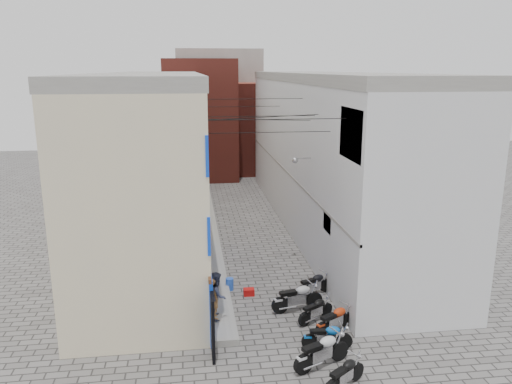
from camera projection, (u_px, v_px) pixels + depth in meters
name	position (u px, v px, depth m)	size (l,w,h in m)	color
ground	(285.00, 343.00, 17.25)	(90.00, 90.00, 0.00)	#5E5B58
plinth	(209.00, 227.00, 29.45)	(0.90, 26.00, 0.25)	gray
building_left	(155.00, 155.00, 27.96)	(5.10, 27.00, 9.00)	beige
building_right	(327.00, 151.00, 29.32)	(5.94, 26.00, 9.00)	silver
building_far_brick_left	(200.00, 119.00, 42.70)	(6.00, 6.00, 10.00)	maroon
building_far_brick_right	(255.00, 127.00, 45.53)	(5.00, 6.00, 8.00)	maroon
building_far_concrete	(219.00, 108.00, 48.62)	(8.00, 5.00, 11.00)	gray
far_shopfront	(227.00, 168.00, 41.19)	(2.00, 0.30, 2.40)	black
overhead_wires	(256.00, 116.00, 22.88)	(5.80, 13.02, 1.32)	black
motorcycle_a	(345.00, 373.00, 14.67)	(0.56, 1.78, 1.03)	black
motorcycle_b	(322.00, 350.00, 15.71)	(0.67, 2.11, 1.22)	silver
motorcycle_c	(327.00, 335.00, 16.76)	(0.55, 1.74, 1.01)	#0B55AB
motorcycle_d	(335.00, 318.00, 17.81)	(0.59, 1.87, 1.08)	#B12E0C
motorcycle_e	(316.00, 309.00, 18.62)	(0.55, 1.73, 1.00)	black
motorcycle_f	(297.00, 296.00, 19.41)	(0.67, 2.12, 1.23)	#9FA0A4
motorcycle_g	(314.00, 283.00, 20.74)	(0.58, 1.85, 1.07)	black
person_a	(214.00, 298.00, 18.26)	(0.60, 0.39, 1.63)	olive
person_b	(217.00, 295.00, 18.31)	(0.86, 0.67, 1.78)	#363A51
water_jug_near	(230.00, 284.00, 21.32)	(0.33, 0.33, 0.52)	blue
water_jug_far	(229.00, 283.00, 21.49)	(0.28, 0.28, 0.44)	blue
red_crate	(249.00, 292.00, 20.85)	(0.44, 0.33, 0.28)	#B90E0D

